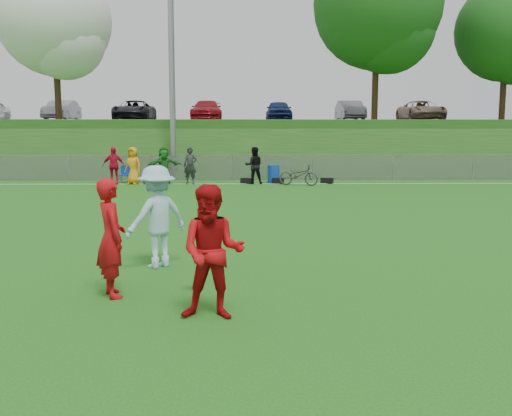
{
  "coord_description": "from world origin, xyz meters",
  "views": [
    {
      "loc": [
        0.53,
        -8.16,
        2.4
      ],
      "look_at": [
        0.72,
        0.5,
        1.23
      ],
      "focal_mm": 40.0,
      "sensor_mm": 36.0,
      "label": 1
    }
  ],
  "objects_px": {
    "bicycle": "(299,175)",
    "player_red_center": "(213,252)",
    "player_red_left": "(111,238)",
    "recycling_bin": "(274,174)",
    "player_blue": "(157,217)",
    "frisbee": "(199,250)"
  },
  "relations": [
    {
      "from": "bicycle",
      "to": "player_red_center",
      "type": "bearing_deg",
      "value": -167.71
    },
    {
      "from": "player_red_left",
      "to": "player_red_center",
      "type": "relative_size",
      "value": 1.0
    },
    {
      "from": "player_red_center",
      "to": "bicycle",
      "type": "xyz_separation_m",
      "value": [
        2.87,
        18.23,
        -0.4
      ]
    },
    {
      "from": "player_red_center",
      "to": "recycling_bin",
      "type": "height_order",
      "value": "player_red_center"
    },
    {
      "from": "player_red_center",
      "to": "bicycle",
      "type": "bearing_deg",
      "value": 86.66
    },
    {
      "from": "player_red_center",
      "to": "player_blue",
      "type": "distance_m",
      "value": 3.06
    },
    {
      "from": "player_blue",
      "to": "recycling_bin",
      "type": "bearing_deg",
      "value": -139.84
    },
    {
      "from": "player_red_left",
      "to": "bicycle",
      "type": "xyz_separation_m",
      "value": [
        4.39,
        17.2,
        -0.4
      ]
    },
    {
      "from": "player_red_center",
      "to": "recycling_bin",
      "type": "xyz_separation_m",
      "value": [
        1.81,
        19.47,
        -0.45
      ]
    },
    {
      "from": "player_blue",
      "to": "recycling_bin",
      "type": "distance_m",
      "value": 16.89
    },
    {
      "from": "player_red_center",
      "to": "player_red_left",
      "type": "bearing_deg",
      "value": 151.48
    },
    {
      "from": "player_red_left",
      "to": "player_blue",
      "type": "height_order",
      "value": "player_blue"
    },
    {
      "from": "player_blue",
      "to": "recycling_bin",
      "type": "relative_size",
      "value": 2.15
    },
    {
      "from": "recycling_bin",
      "to": "player_red_left",
      "type": "bearing_deg",
      "value": -100.26
    },
    {
      "from": "frisbee",
      "to": "bicycle",
      "type": "height_order",
      "value": "bicycle"
    },
    {
      "from": "player_blue",
      "to": "bicycle",
      "type": "relative_size",
      "value": 1.01
    },
    {
      "from": "player_red_center",
      "to": "frisbee",
      "type": "height_order",
      "value": "player_red_center"
    },
    {
      "from": "player_red_left",
      "to": "recycling_bin",
      "type": "relative_size",
      "value": 2.06
    },
    {
      "from": "player_blue",
      "to": "player_red_center",
      "type": "bearing_deg",
      "value": 71.94
    },
    {
      "from": "recycling_bin",
      "to": "player_blue",
      "type": "bearing_deg",
      "value": -100.05
    },
    {
      "from": "frisbee",
      "to": "bicycle",
      "type": "xyz_separation_m",
      "value": [
        3.13,
        17.11,
        -0.19
      ]
    },
    {
      "from": "recycling_bin",
      "to": "bicycle",
      "type": "relative_size",
      "value": 0.47
    }
  ]
}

